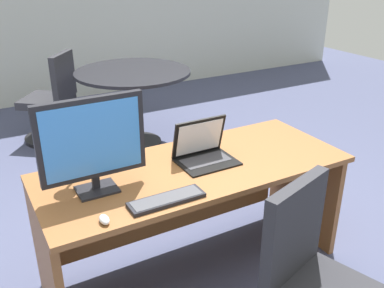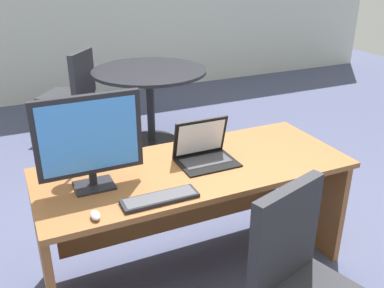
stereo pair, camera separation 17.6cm
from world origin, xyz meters
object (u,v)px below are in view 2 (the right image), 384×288
object	(u,v)px
keyboard	(160,198)
meeting_chair_near	(72,102)
desk	(191,195)
mouse	(95,215)
desk_lamp	(73,123)
monitor	(89,138)
laptop	(203,148)
meeting_table	(150,88)

from	to	relation	value
keyboard	meeting_chair_near	xyz separation A→B (m)	(0.04, 2.80, -0.36)
desk	mouse	distance (m)	0.76
desk_lamp	mouse	bearing A→B (deg)	-92.25
meeting_chair_near	monitor	bearing A→B (deg)	-96.71
monitor	desk_lamp	xyz separation A→B (m)	(-0.04, 0.18, 0.02)
monitor	keyboard	world-z (taller)	monitor
desk	meeting_chair_near	xyz separation A→B (m)	(-0.27, 2.48, -0.13)
desk	laptop	distance (m)	0.30
monitor	meeting_table	bearing A→B (deg)	63.38
desk	desk_lamp	distance (m)	0.81
monitor	keyboard	bearing A→B (deg)	-45.58
keyboard	mouse	distance (m)	0.32
mouse	desk_lamp	bearing A→B (deg)	87.75
keyboard	mouse	xyz separation A→B (m)	(-0.32, -0.03, 0.01)
desk	laptop	world-z (taller)	laptop
desk_lamp	meeting_table	size ratio (longest dim) A/B	0.36
monitor	desk_lamp	bearing A→B (deg)	102.75
keyboard	mouse	world-z (taller)	mouse
desk	laptop	bearing A→B (deg)	-0.10
laptop	meeting_table	distance (m)	1.98
laptop	keyboard	size ratio (longest dim) A/B	0.86
mouse	desk_lamp	distance (m)	0.55
meeting_table	meeting_chair_near	world-z (taller)	meeting_chair_near
mouse	meeting_table	world-z (taller)	meeting_table
monitor	desk_lamp	size ratio (longest dim) A/B	1.30
desk	keyboard	distance (m)	0.50
laptop	desk	bearing A→B (deg)	179.90
laptop	meeting_chair_near	bearing A→B (deg)	98.05
desk	keyboard	world-z (taller)	keyboard
desk	desk_lamp	xyz separation A→B (m)	(-0.61, 0.13, 0.52)
laptop	mouse	size ratio (longest dim) A/B	4.29
laptop	desk_lamp	world-z (taller)	desk_lamp
desk_lamp	laptop	bearing A→B (deg)	-10.41
meeting_table	desk	bearing A→B (deg)	-102.41
meeting_chair_near	mouse	bearing A→B (deg)	-97.21
mouse	desk_lamp	world-z (taller)	desk_lamp
desk	monitor	world-z (taller)	monitor
desk	desk_lamp	world-z (taller)	desk_lamp
monitor	desk	bearing A→B (deg)	5.36
desk	monitor	bearing A→B (deg)	-174.64
laptop	desk_lamp	xyz separation A→B (m)	(-0.69, 0.13, 0.22)
desk	meeting_table	bearing A→B (deg)	77.59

